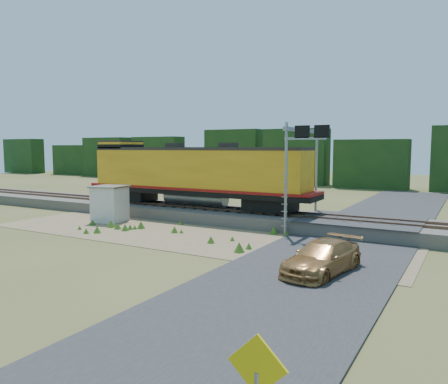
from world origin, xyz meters
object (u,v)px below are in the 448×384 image
Objects in this scene: signal_gantry at (304,150)px; car at (322,258)px; locomotive at (192,173)px; shed at (110,204)px.

signal_gantry is 1.44× the size of car.
signal_gantry is (8.81, -0.65, 1.70)m from locomotive.
shed is 17.46m from car.
car is (3.96, -8.74, -4.34)m from signal_gantry.
signal_gantry is (12.77, 3.77, 3.73)m from shed.
shed is at bearing 173.16° from car.
signal_gantry is at bearing 5.46° from shed.
car is (16.73, -4.96, -0.61)m from shed.
car is at bearing -36.32° from locomotive.
shed is at bearing -131.79° from locomotive.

